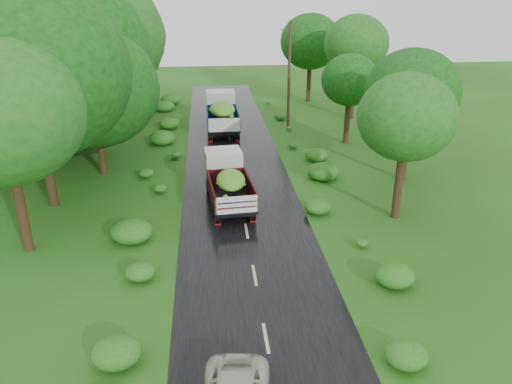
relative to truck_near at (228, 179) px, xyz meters
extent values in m
plane|color=#244E10|center=(0.73, -11.50, -1.41)|extent=(120.00, 120.00, 0.00)
cube|color=black|center=(0.73, -6.50, -1.40)|extent=(6.50, 80.00, 0.02)
cube|color=#BFB78C|center=(0.73, -11.50, -1.39)|extent=(0.12, 1.60, 0.00)
cube|color=#BFB78C|center=(0.73, -7.50, -1.39)|extent=(0.12, 1.60, 0.00)
cube|color=#BFB78C|center=(0.73, -3.50, -1.39)|extent=(0.12, 1.60, 0.00)
cube|color=#BFB78C|center=(0.73, 0.50, -1.39)|extent=(0.12, 1.60, 0.00)
cube|color=#BFB78C|center=(0.73, 4.50, -1.39)|extent=(0.12, 1.60, 0.00)
cube|color=#BFB78C|center=(0.73, 8.50, -1.39)|extent=(0.12, 1.60, 0.00)
cube|color=#BFB78C|center=(0.73, 12.50, -1.39)|extent=(0.12, 1.60, 0.00)
cube|color=#BFB78C|center=(0.73, 16.50, -1.39)|extent=(0.12, 1.60, 0.00)
cube|color=#BFB78C|center=(0.73, 20.50, -1.39)|extent=(0.12, 1.60, 0.00)
cube|color=#BFB78C|center=(0.73, 24.50, -1.39)|extent=(0.12, 1.60, 0.00)
cube|color=#BFB78C|center=(0.73, 28.50, -1.39)|extent=(0.12, 1.60, 0.00)
cube|color=black|center=(0.03, -0.29, -0.81)|extent=(2.05, 5.33, 0.26)
cylinder|color=black|center=(-1.03, 1.51, -0.95)|extent=(0.34, 0.94, 0.92)
cylinder|color=black|center=(0.75, 1.67, -0.95)|extent=(0.34, 0.94, 0.92)
cylinder|color=black|center=(-0.76, -1.55, -0.95)|extent=(0.34, 0.94, 0.92)
cylinder|color=black|center=(1.02, -1.39, -0.95)|extent=(0.34, 0.94, 0.92)
cylinder|color=black|center=(-0.68, -2.50, -0.95)|extent=(0.34, 0.94, 0.92)
cylinder|color=black|center=(1.11, -2.34, -0.95)|extent=(0.34, 0.94, 0.92)
cube|color=maroon|center=(-0.65, -2.81, -1.15)|extent=(0.32, 0.06, 0.42)
cube|color=maroon|center=(1.13, -2.65, -1.15)|extent=(0.32, 0.06, 0.42)
cube|color=silver|center=(-0.16, 1.78, 0.20)|extent=(2.19, 1.93, 1.76)
cube|color=black|center=(0.11, -1.26, -0.60)|extent=(2.47, 4.15, 0.15)
cube|color=#470C10|center=(-0.91, -1.35, -0.09)|extent=(0.42, 3.97, 0.88)
cube|color=#470C10|center=(1.13, -1.17, -0.09)|extent=(0.42, 3.97, 0.88)
cube|color=#470C10|center=(-0.06, 0.68, -0.09)|extent=(2.13, 0.26, 0.88)
cube|color=silver|center=(0.28, -3.21, -0.09)|extent=(2.13, 0.26, 0.88)
ellipsoid|color=#37921A|center=(0.11, -1.26, 0.46)|extent=(2.07, 3.48, 0.92)
cube|color=black|center=(0.22, 14.06, -0.72)|extent=(1.88, 6.01, 0.30)
cylinder|color=black|center=(-0.82, 16.23, -0.88)|extent=(0.31, 1.07, 1.06)
cylinder|color=black|center=(1.24, 16.25, -0.88)|extent=(0.31, 1.07, 1.06)
cylinder|color=black|center=(-0.80, 12.69, -0.88)|extent=(0.31, 1.07, 1.06)
cylinder|color=black|center=(1.27, 12.70, -0.88)|extent=(0.31, 1.07, 1.06)
cylinder|color=black|center=(-0.79, 11.60, -0.88)|extent=(0.31, 1.07, 1.06)
cylinder|color=black|center=(1.28, 11.61, -0.88)|extent=(0.31, 1.07, 1.06)
cube|color=maroon|center=(-0.79, 11.24, -1.11)|extent=(0.36, 0.05, 0.48)
cube|color=maroon|center=(1.28, 11.25, -1.11)|extent=(0.36, 0.05, 0.48)
cube|color=silver|center=(0.21, 16.45, 0.44)|extent=(2.37, 2.04, 2.02)
cube|color=black|center=(0.23, 12.94, -0.48)|extent=(2.48, 4.60, 0.17)
cube|color=navy|center=(-0.95, 12.93, 0.11)|extent=(0.12, 4.58, 1.01)
cube|color=navy|center=(1.42, 12.95, 0.11)|extent=(0.12, 4.58, 1.01)
cube|color=navy|center=(0.22, 15.19, 0.11)|extent=(2.45, 0.10, 1.01)
cube|color=silver|center=(0.25, 10.69, 0.11)|extent=(2.45, 0.10, 1.01)
ellipsoid|color=#37921A|center=(0.23, 12.94, 0.75)|extent=(2.09, 3.86, 1.06)
cylinder|color=#382616|center=(5.69, 14.66, 2.85)|extent=(0.30, 0.30, 8.51)
cube|color=#382616|center=(5.69, 14.66, 6.47)|extent=(1.45, 0.56, 0.11)
cylinder|color=black|center=(-9.32, -4.30, 2.21)|extent=(0.45, 0.45, 7.23)
ellipsoid|color=#0C400F|center=(-9.32, -4.30, 4.95)|extent=(3.67, 3.67, 3.30)
cylinder|color=black|center=(-9.51, 0.69, 2.71)|extent=(0.48, 0.48, 8.23)
ellipsoid|color=#0C400F|center=(-9.51, 0.69, 5.84)|extent=(4.43, 4.43, 3.99)
cylinder|color=black|center=(-7.67, 5.39, 1.68)|extent=(0.43, 0.43, 6.18)
ellipsoid|color=#0C400F|center=(-7.67, 5.39, 4.03)|extent=(3.97, 3.97, 3.58)
cylinder|color=black|center=(-11.13, 8.73, 2.39)|extent=(0.46, 0.46, 7.60)
ellipsoid|color=#0C400F|center=(-11.13, 8.73, 5.28)|extent=(5.21, 5.21, 4.69)
cylinder|color=black|center=(-9.43, 15.17, 1.83)|extent=(0.44, 0.44, 6.47)
ellipsoid|color=#0C400F|center=(-9.43, 15.17, 4.28)|extent=(3.28, 3.28, 2.95)
cylinder|color=black|center=(-10.31, 19.30, 2.62)|extent=(0.47, 0.47, 8.05)
ellipsoid|color=#0C400F|center=(-10.31, 19.30, 5.67)|extent=(4.94, 4.94, 4.44)
cylinder|color=black|center=(-8.56, 25.18, 2.32)|extent=(0.46, 0.46, 7.45)
ellipsoid|color=#0C400F|center=(-8.56, 25.18, 5.15)|extent=(4.00, 4.00, 3.60)
cylinder|color=black|center=(8.55, -2.65, 1.62)|extent=(0.43, 0.43, 6.05)
ellipsoid|color=#155618|center=(8.55, -2.65, 3.91)|extent=(3.08, 3.08, 2.78)
cylinder|color=black|center=(10.90, 2.52, 1.69)|extent=(0.43, 0.43, 6.19)
ellipsoid|color=#155618|center=(10.90, 2.52, 4.04)|extent=(3.32, 3.32, 2.98)
cylinder|color=black|center=(9.41, 10.24, 1.29)|extent=(0.41, 0.41, 5.39)
ellipsoid|color=#155618|center=(9.41, 10.24, 3.34)|extent=(2.89, 2.89, 2.60)
cylinder|color=black|center=(11.84, 17.38, 2.23)|extent=(0.45, 0.45, 7.28)
ellipsoid|color=#155618|center=(11.84, 17.38, 5.00)|extent=(3.31, 3.31, 2.98)
cylinder|color=black|center=(9.40, 24.62, 1.93)|extent=(0.44, 0.44, 6.67)
ellipsoid|color=#155618|center=(9.40, 24.62, 4.47)|extent=(3.46, 3.46, 3.11)
camera|label=1|loc=(-1.00, -25.21, 9.93)|focal=35.00mm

